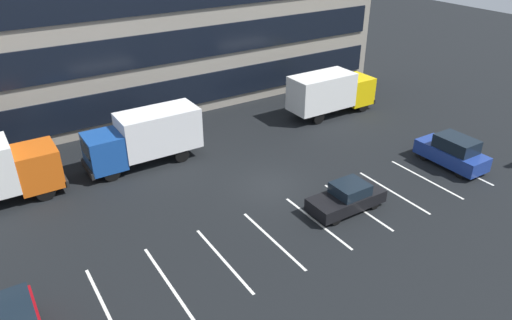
{
  "coord_description": "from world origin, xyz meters",
  "views": [
    {
      "loc": [
        -13.77,
        -20.18,
        14.6
      ],
      "look_at": [
        -0.37,
        0.88,
        1.4
      ],
      "focal_mm": 33.67,
      "sensor_mm": 36.0,
      "label": 1
    }
  ],
  "objects_px": {
    "box_truck_yellow": "(331,91)",
    "box_truck_blue": "(145,136)",
    "suv_navy": "(453,152)",
    "sedan_black": "(347,198)"
  },
  "relations": [
    {
      "from": "box_truck_yellow",
      "to": "box_truck_blue",
      "type": "xyz_separation_m",
      "value": [
        -15.15,
        -0.06,
        -0.0
      ]
    },
    {
      "from": "box_truck_yellow",
      "to": "suv_navy",
      "type": "relative_size",
      "value": 1.65
    },
    {
      "from": "box_truck_blue",
      "to": "suv_navy",
      "type": "relative_size",
      "value": 1.65
    },
    {
      "from": "sedan_black",
      "to": "suv_navy",
      "type": "bearing_deg",
      "value": 1.35
    },
    {
      "from": "box_truck_blue",
      "to": "sedan_black",
      "type": "height_order",
      "value": "box_truck_blue"
    },
    {
      "from": "box_truck_blue",
      "to": "sedan_black",
      "type": "xyz_separation_m",
      "value": [
        7.13,
        -10.88,
        -1.17
      ]
    },
    {
      "from": "box_truck_blue",
      "to": "suv_navy",
      "type": "xyz_separation_m",
      "value": [
        16.1,
        -10.67,
        -0.93
      ]
    },
    {
      "from": "box_truck_yellow",
      "to": "sedan_black",
      "type": "relative_size",
      "value": 1.7
    },
    {
      "from": "box_truck_yellow",
      "to": "suv_navy",
      "type": "bearing_deg",
      "value": -84.94
    },
    {
      "from": "box_truck_yellow",
      "to": "box_truck_blue",
      "type": "relative_size",
      "value": 1.0
    }
  ]
}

